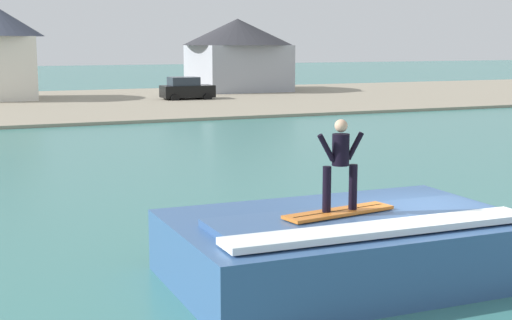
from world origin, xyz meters
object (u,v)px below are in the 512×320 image
at_px(wave_crest, 345,247).
at_px(surfer, 340,160).
at_px(house_gabled_white, 238,52).
at_px(surfboard, 339,212).
at_px(car_far_shore, 186,89).

xyz_separation_m(wave_crest, surfer, (-0.28, -0.25, 1.74)).
bearing_deg(surfer, wave_crest, 42.27).
relative_size(wave_crest, house_gabled_white, 0.68).
relative_size(surfboard, car_far_shore, 0.59).
xyz_separation_m(surfer, house_gabled_white, (17.72, 50.39, 1.21)).
bearing_deg(surfboard, car_far_shore, 76.16).
bearing_deg(car_far_shore, wave_crest, -103.55).
bearing_deg(wave_crest, surfboard, -139.42).
xyz_separation_m(wave_crest, surfboard, (-0.29, -0.25, 0.76)).
xyz_separation_m(surfboard, car_far_shore, (10.47, 42.51, -0.47)).
distance_m(car_far_shore, house_gabled_white, 11.04).
distance_m(wave_crest, surfboard, 0.85).
bearing_deg(surfboard, wave_crest, 40.58).
distance_m(surfboard, house_gabled_white, 53.46).
xyz_separation_m(car_far_shore, house_gabled_white, (7.26, 7.88, 2.66)).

